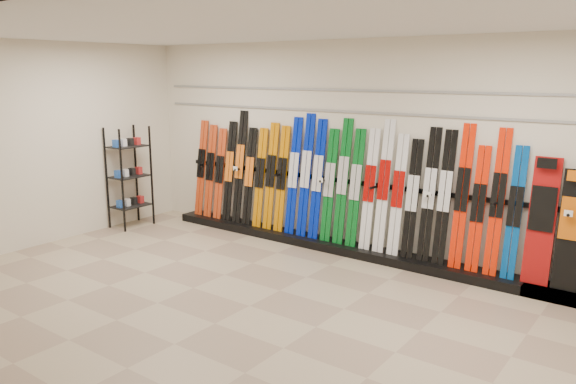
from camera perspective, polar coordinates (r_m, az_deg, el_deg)
The scene contains 10 objects.
floor at distance 6.39m, azimuth -3.92°, elevation -11.47°, with size 8.00×8.00×0.00m, color gray.
back_wall at distance 7.99m, azimuth 7.62°, elevation 4.45°, with size 8.00×8.00×0.00m, color beige.
left_wall at distance 9.05m, azimuth -23.84°, elevation 4.42°, with size 5.00×5.00×0.00m, color beige.
ceiling at distance 5.87m, azimuth -4.36°, elevation 16.44°, with size 8.00×8.00×0.00m, color silver.
ski_rack_base at distance 8.02m, azimuth 7.97°, elevation -6.11°, with size 8.00×0.40×0.12m, color black.
skis at distance 8.17m, azimuth 4.40°, elevation 0.84°, with size 5.38×0.28×1.83m.
snowboards at distance 7.08m, azimuth 26.87°, elevation -3.09°, with size 0.93×0.24×1.56m.
accessory_rack at distance 9.69m, azimuth -15.82°, elevation 1.46°, with size 0.40×0.60×1.67m, color black.
slatwall_rail_0 at distance 7.92m, azimuth 7.65°, elevation 8.02°, with size 7.60×0.02×0.03m, color gray.
slatwall_rail_1 at distance 7.91m, azimuth 7.71°, elevation 10.19°, with size 7.60×0.02×0.03m, color gray.
Camera 1 is at (3.81, -4.44, 2.56)m, focal length 35.00 mm.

